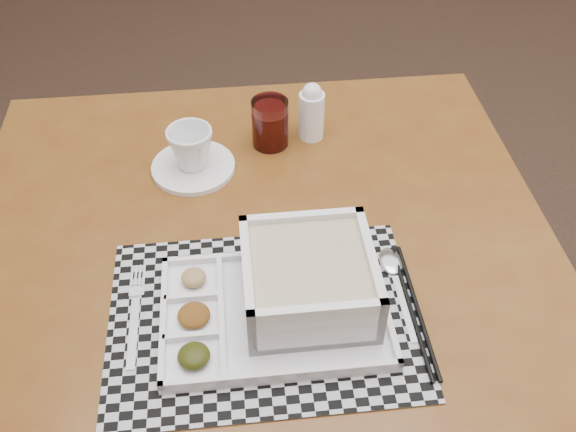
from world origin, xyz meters
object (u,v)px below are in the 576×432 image
object	(u,v)px
dining_table	(262,283)
creamer_bottle	(311,112)
serving_tray	(298,289)
cup	(191,148)
juice_glass	(270,125)

from	to	relation	value
dining_table	creamer_bottle	distance (m)	0.34
serving_tray	creamer_bottle	xyz separation A→B (m)	(0.07, 0.40, 0.01)
cup	dining_table	bearing A→B (deg)	-55.61
cup	creamer_bottle	bearing A→B (deg)	27.25
serving_tray	cup	bearing A→B (deg)	114.99
dining_table	creamer_bottle	size ratio (longest dim) A/B	8.33
juice_glass	serving_tray	bearing A→B (deg)	-88.75
creamer_bottle	dining_table	bearing A→B (deg)	-111.58
juice_glass	creamer_bottle	xyz separation A→B (m)	(0.08, 0.02, 0.01)
cup	juice_glass	xyz separation A→B (m)	(0.14, 0.06, -0.01)
juice_glass	creamer_bottle	size ratio (longest dim) A/B	0.81
dining_table	creamer_bottle	xyz separation A→B (m)	(0.12, 0.29, 0.13)
serving_tray	cup	distance (m)	0.36
serving_tray	juice_glass	distance (m)	0.39
dining_table	juice_glass	world-z (taller)	juice_glass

